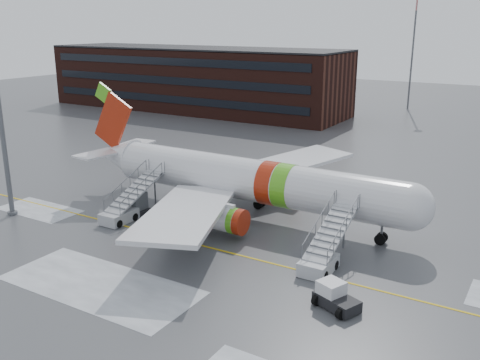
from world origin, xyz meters
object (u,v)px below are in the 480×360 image
Objects in this scene: airliner at (242,179)px; airstair_aft at (125,208)px; uld_container at (135,204)px; pushback_tug at (335,297)px; airstair_fwd at (323,254)px.

airliner reaches higher than airstair_aft.
uld_container is (-0.29, 1.64, -0.11)m from airstair_aft.
pushback_tug is (21.83, -4.78, -0.35)m from airstair_aft.
pushback_tug is 1.28× the size of uld_container.
airstair_aft is at bearing -142.05° from airliner.
pushback_tug is at bearing -12.35° from airstair_aft.
airliner is at bearing 148.45° from airstair_fwd.
airliner is at bearing 29.46° from uld_container.
pushback_tug is at bearing -59.62° from airstair_fwd.
airstair_aft is 2.40× the size of pushback_tug.
uld_container is (-19.32, 1.64, -0.11)m from airstair_fwd.
airstair_aft is 22.35m from pushback_tug.
uld_container is (-8.67, -4.90, -2.46)m from airliner.
airstair_fwd reaches higher than uld_container.
airliner is at bearing 139.92° from pushback_tug.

